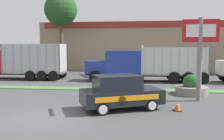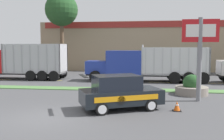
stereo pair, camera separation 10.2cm
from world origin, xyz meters
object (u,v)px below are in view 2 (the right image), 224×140
stone_planter (192,88)px  traffic_cone (177,106)px  rally_car (119,92)px  dump_truck_lead (136,65)px  store_sign_post (200,44)px  dump_truck_trail (4,63)px

stone_planter → traffic_cone: (-1.57, -4.72, -0.24)m
rally_car → stone_planter: 6.56m
dump_truck_lead → stone_planter: size_ratio=5.22×
traffic_cone → rally_car: bearing=-179.8°
dump_truck_lead → store_sign_post: (4.05, -8.57, 1.90)m
rally_car → stone_planter: (4.53, 4.73, -0.42)m
dump_truck_trail → traffic_cone: (16.21, -11.42, -1.34)m
dump_truck_trail → stone_planter: size_ratio=5.24×
dump_truck_lead → store_sign_post: bearing=-64.7°
store_sign_post → traffic_cone: (-1.60, -2.61, -3.22)m
rally_car → store_sign_post: (4.55, 2.62, 2.56)m
store_sign_post → traffic_cone: bearing=-121.4°
dump_truck_trail → stone_planter: bearing=-20.6°
dump_truck_lead → dump_truck_trail: size_ratio=1.00×
dump_truck_trail → rally_car: size_ratio=2.51×
store_sign_post → stone_planter: (-0.02, 2.11, -2.98)m
rally_car → traffic_cone: bearing=0.2°
dump_truck_trail → dump_truck_lead: bearing=-1.0°
dump_truck_trail → traffic_cone: dump_truck_trail is taller
dump_truck_trail → traffic_cone: 19.87m
dump_truck_trail → stone_planter: 19.03m
store_sign_post → dump_truck_trail: bearing=153.7°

